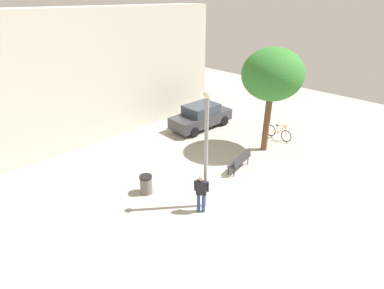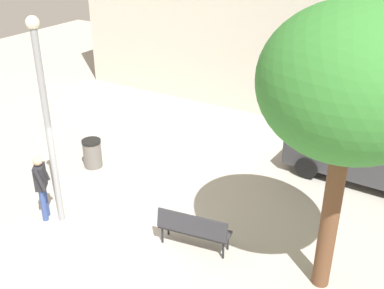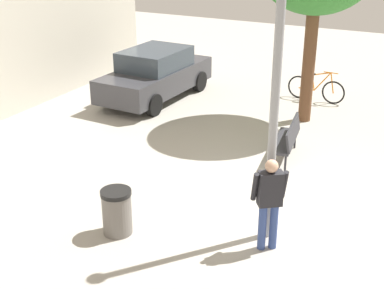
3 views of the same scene
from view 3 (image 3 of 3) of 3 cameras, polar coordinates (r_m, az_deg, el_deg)
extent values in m
plane|color=#A8A399|center=(11.10, 9.16, -5.74)|extent=(36.00, 36.00, 0.00)
cylinder|color=gray|center=(8.90, 8.66, 3.18)|extent=(0.15, 0.15, 4.62)
cylinder|color=#334784|center=(9.33, 7.41, -8.63)|extent=(0.14, 0.14, 0.85)
cylinder|color=#334784|center=(9.38, 8.60, -8.50)|extent=(0.14, 0.14, 0.85)
cube|color=#232328|center=(9.00, 8.26, -4.63)|extent=(0.41, 0.45, 0.60)
sphere|color=tan|center=(8.81, 8.41, -2.27)|extent=(0.22, 0.22, 0.22)
cylinder|color=#232328|center=(8.96, 6.64, -4.45)|extent=(0.24, 0.21, 0.55)
cylinder|color=#232328|center=(9.10, 9.69, -4.19)|extent=(0.24, 0.21, 0.55)
cube|color=#2D2D33|center=(12.72, 9.71, 0.36)|extent=(1.65, 0.68, 0.06)
cube|color=#2D2D33|center=(12.61, 10.63, 1.31)|extent=(1.60, 0.37, 0.44)
cylinder|color=black|center=(12.19, 8.34, -1.83)|extent=(0.05, 0.05, 0.42)
cylinder|color=black|center=(13.49, 9.47, 0.63)|extent=(0.05, 0.05, 0.42)
cylinder|color=black|center=(12.15, 9.82, -2.02)|extent=(0.05, 0.05, 0.42)
cylinder|color=black|center=(13.46, 10.81, 0.47)|extent=(0.05, 0.05, 0.42)
cylinder|color=brown|center=(14.96, 12.20, 8.17)|extent=(0.34, 0.34, 3.14)
torus|color=black|center=(16.87, 14.68, 5.32)|extent=(0.11, 0.71, 0.71)
torus|color=black|center=(17.20, 11.20, 5.98)|extent=(0.11, 0.71, 0.71)
cylinder|color=orange|center=(16.89, 13.60, 6.47)|extent=(0.08, 0.50, 0.64)
cylinder|color=orange|center=(16.84, 13.51, 7.26)|extent=(0.08, 0.58, 0.18)
cylinder|color=orange|center=(17.00, 12.67, 6.39)|extent=(0.05, 0.14, 0.48)
cylinder|color=orange|center=(17.13, 11.97, 5.76)|extent=(0.08, 0.50, 0.04)
cylinder|color=orange|center=(16.81, 14.57, 6.29)|extent=(0.05, 0.17, 0.63)
cube|color=black|center=(16.94, 12.59, 7.28)|extent=(0.10, 0.21, 0.04)
cylinder|color=orange|center=(16.74, 14.46, 7.34)|extent=(0.07, 0.44, 0.03)
cube|color=#38383D|center=(16.80, -3.86, 6.91)|extent=(4.27, 1.87, 0.70)
cube|color=#333D47|center=(16.63, -3.92, 8.99)|extent=(2.16, 1.65, 0.60)
cylinder|color=black|center=(18.39, -3.63, 7.38)|extent=(0.65, 0.25, 0.64)
cylinder|color=black|center=(17.60, 0.78, 6.69)|extent=(0.65, 0.25, 0.64)
cylinder|color=black|center=(16.30, -8.81, 5.06)|extent=(0.65, 0.25, 0.64)
cylinder|color=black|center=(15.40, -4.08, 4.20)|extent=(0.65, 0.25, 0.64)
cylinder|color=#66605B|center=(9.80, -7.91, -7.25)|extent=(0.53, 0.53, 0.77)
cylinder|color=black|center=(9.59, -8.05, -5.06)|extent=(0.55, 0.55, 0.08)
camera|label=1|loc=(4.83, 119.94, 21.30)|focal=28.08mm
camera|label=2|loc=(15.98, 44.71, 21.88)|focal=43.37mm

